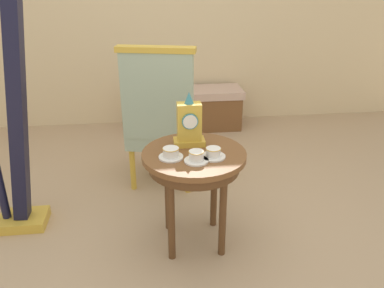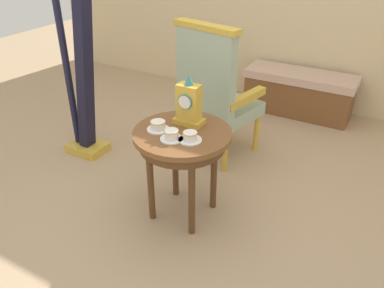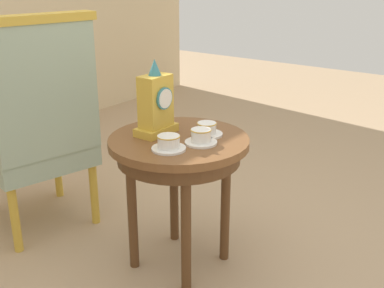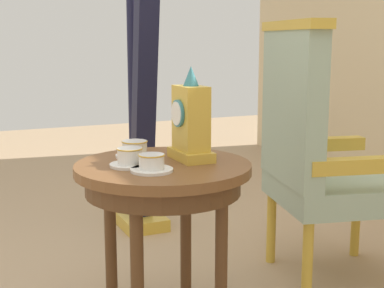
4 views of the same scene
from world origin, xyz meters
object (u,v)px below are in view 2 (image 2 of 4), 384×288
at_px(teacup_right, 171,135).
at_px(window_bench, 299,93).
at_px(mantel_clock, 189,105).
at_px(harp, 79,72).
at_px(teacup_center, 190,137).
at_px(armchair, 214,92).
at_px(side_table, 182,143).
at_px(teacup_left, 158,126).

xyz_separation_m(teacup_right, window_bench, (0.22, 2.11, -0.44)).
relative_size(teacup_right, mantel_clock, 0.41).
bearing_deg(window_bench, harp, -128.52).
distance_m(teacup_center, harp, 1.28).
distance_m(mantel_clock, armchair, 0.70).
relative_size(side_table, mantel_clock, 1.89).
distance_m(armchair, harp, 1.08).
relative_size(teacup_left, teacup_right, 1.03).
bearing_deg(armchair, side_table, -78.35).
bearing_deg(teacup_center, teacup_left, 174.64).
height_order(teacup_right, window_bench, teacup_right).
xyz_separation_m(side_table, teacup_right, (-0.00, -0.12, 0.11)).
xyz_separation_m(teacup_left, armchair, (-0.02, 0.83, -0.07)).
relative_size(harp, window_bench, 1.65).
xyz_separation_m(side_table, mantel_clock, (-0.02, 0.11, 0.22)).
distance_m(teacup_left, mantel_clock, 0.24).
xyz_separation_m(mantel_clock, harp, (-1.10, 0.20, -0.03)).
distance_m(teacup_right, mantel_clock, 0.26).
bearing_deg(teacup_left, teacup_center, -5.36).
bearing_deg(teacup_right, harp, 158.96).
bearing_deg(teacup_center, side_table, 141.84).
xyz_separation_m(mantel_clock, window_bench, (0.24, 1.88, -0.55)).
height_order(teacup_left, teacup_right, teacup_right).
distance_m(side_table, teacup_left, 0.19).
xyz_separation_m(teacup_left, teacup_right, (0.14, -0.06, 0.00)).
bearing_deg(side_table, teacup_right, -91.20).
relative_size(armchair, window_bench, 1.03).
height_order(side_table, teacup_right, teacup_right).
height_order(mantel_clock, harp, harp).
bearing_deg(teacup_center, harp, 162.37).
distance_m(teacup_center, armchair, 0.90).
bearing_deg(teacup_left, armchair, 91.33).
relative_size(teacup_right, window_bench, 0.13).
bearing_deg(teacup_left, teacup_right, -24.99).
bearing_deg(armchair, teacup_right, -80.05).
distance_m(side_table, harp, 1.18).
xyz_separation_m(side_table, teacup_center, (0.10, -0.08, 0.11)).
xyz_separation_m(side_table, teacup_left, (-0.14, -0.06, 0.11)).
xyz_separation_m(teacup_right, harp, (-1.12, 0.43, 0.07)).
bearing_deg(mantel_clock, teacup_right, -86.70).
bearing_deg(armchair, teacup_center, -73.03).
relative_size(mantel_clock, armchair, 0.29).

